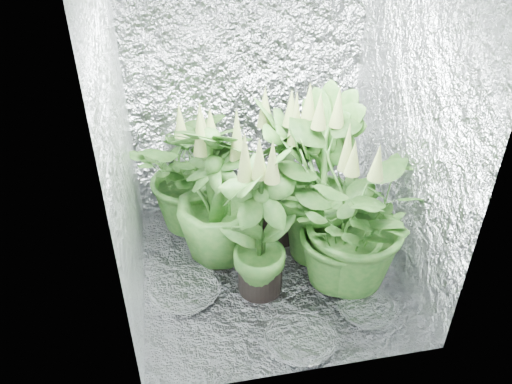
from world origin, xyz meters
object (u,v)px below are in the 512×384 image
at_px(plant_c, 317,181).
at_px(plant_a, 193,170).
at_px(plant_d, 217,196).
at_px(circulation_fan, 331,193).
at_px(plant_e, 350,219).
at_px(plant_b, 279,175).
at_px(plant_f, 260,223).

bearing_deg(plant_c, plant_a, 149.06).
xyz_separation_m(plant_d, circulation_fan, (0.88, 0.36, -0.32)).
relative_size(plant_a, plant_e, 0.92).
xyz_separation_m(plant_b, circulation_fan, (0.45, 0.21, -0.33)).
distance_m(plant_b, plant_f, 0.56).
bearing_deg(plant_b, plant_a, 158.09).
height_order(plant_a, plant_e, plant_e).
height_order(plant_a, plant_d, plant_d).
distance_m(plant_c, plant_d, 0.63).
xyz_separation_m(plant_b, plant_f, (-0.23, -0.51, 0.02)).
bearing_deg(plant_e, plant_c, 105.45).
bearing_deg(plant_f, plant_b, 65.77).
relative_size(plant_a, circulation_fan, 2.56).
bearing_deg(plant_b, plant_d, -160.83).
bearing_deg(plant_f, plant_a, 113.57).
bearing_deg(plant_d, plant_c, -6.54).
relative_size(plant_b, plant_f, 1.00).
height_order(plant_b, plant_e, plant_b).
xyz_separation_m(plant_a, plant_f, (0.32, -0.73, 0.05)).
height_order(plant_a, plant_f, plant_f).
distance_m(plant_e, circulation_fan, 0.86).
xyz_separation_m(plant_c, plant_e, (0.09, -0.34, -0.05)).
bearing_deg(plant_f, circulation_fan, 46.48).
distance_m(plant_b, plant_e, 0.63).
bearing_deg(plant_a, plant_f, -66.43).
bearing_deg(plant_e, plant_f, 173.94).
height_order(plant_b, plant_c, plant_c).
distance_m(plant_c, plant_e, 0.36).
bearing_deg(plant_d, plant_f, -60.83).
relative_size(plant_f, circulation_fan, 2.88).
distance_m(plant_e, plant_f, 0.51).
relative_size(plant_a, plant_f, 0.89).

